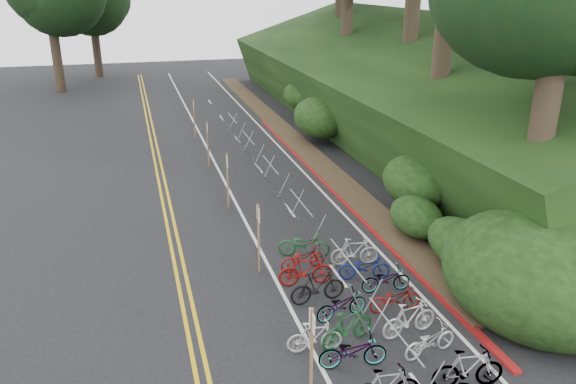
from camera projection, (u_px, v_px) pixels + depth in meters
name	position (u px, v px, depth m)	size (l,w,h in m)	color
ground	(280.00, 365.00, 14.54)	(120.00, 120.00, 0.00)	black
road_markings	(233.00, 215.00, 23.78)	(7.47, 80.00, 0.01)	gold
red_curb	(331.00, 188.00, 26.76)	(0.25, 28.00, 0.10)	maroon
embankment	(405.00, 99.00, 34.04)	(14.30, 48.14, 9.11)	black
bike_rack_front	(394.00, 340.00, 14.10)	(1.16, 3.05, 1.20)	gray
bike_racks_rest	(270.00, 171.00, 26.70)	(1.14, 23.00, 1.17)	gray
signpost_near	(312.00, 348.00, 12.88)	(0.08, 0.40, 2.50)	brown
signposts_rest	(217.00, 157.00, 26.79)	(0.08, 18.40, 2.50)	brown
bike_front	(315.00, 337.00, 14.93)	(1.52, 0.43, 0.91)	beige
bike_valet	(365.00, 306.00, 16.26)	(3.20, 10.65, 1.10)	slate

